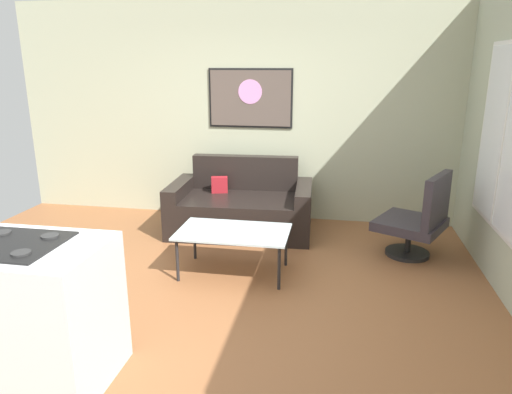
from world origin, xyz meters
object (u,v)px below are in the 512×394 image
(couch, at_px, (241,208))
(wall_painting, at_px, (250,98))
(armchair, at_px, (419,219))
(coffee_table, at_px, (233,234))

(couch, xyz_separation_m, wall_painting, (0.00, 0.61, 1.29))
(armchair, distance_m, wall_painting, 2.55)
(wall_painting, bearing_deg, couch, -90.14)
(couch, bearing_deg, coffee_table, -81.54)
(coffee_table, bearing_deg, wall_painting, 95.60)
(coffee_table, relative_size, wall_painting, 0.99)
(couch, distance_m, armchair, 2.07)
(couch, relative_size, armchair, 1.88)
(armchair, xyz_separation_m, wall_painting, (-2.01, 1.07, 1.15))
(couch, xyz_separation_m, coffee_table, (0.18, -1.20, 0.12))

